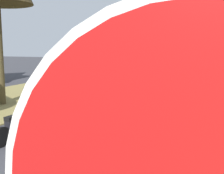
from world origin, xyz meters
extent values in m
cube|color=tan|center=(2.18, 5.15, 0.59)|extent=(1.94, 4.45, 0.85)
cube|color=black|center=(2.18, 4.93, 1.29)|extent=(1.66, 2.07, 0.56)
cylinder|color=black|center=(1.36, 6.82, 0.30)|extent=(0.22, 0.61, 0.60)
cylinder|color=black|center=(3.10, 6.77, 0.30)|extent=(0.22, 0.61, 0.60)
cylinder|color=black|center=(1.27, 3.52, 0.30)|extent=(0.22, 0.61, 0.60)
cylinder|color=black|center=(3.01, 3.48, 0.30)|extent=(0.22, 0.61, 0.60)
cube|color=red|center=(2.17, 11.99, 0.59)|extent=(1.94, 4.45, 0.85)
cube|color=black|center=(2.17, 11.77, 1.29)|extent=(1.66, 2.07, 0.56)
cylinder|color=black|center=(1.35, 13.67, 0.30)|extent=(0.22, 0.61, 0.60)
cylinder|color=black|center=(3.09, 13.62, 0.30)|extent=(0.22, 0.61, 0.60)
cylinder|color=black|center=(1.26, 10.37, 0.30)|extent=(0.22, 0.61, 0.60)
cylinder|color=black|center=(3.00, 10.32, 0.30)|extent=(0.22, 0.61, 0.60)
cube|color=navy|center=(2.49, 17.83, 0.59)|extent=(1.94, 4.45, 0.85)
cube|color=black|center=(2.49, 17.61, 1.29)|extent=(1.66, 2.07, 0.56)
cylinder|color=black|center=(1.67, 19.50, 0.30)|extent=(0.22, 0.61, 0.60)
cylinder|color=black|center=(3.41, 19.45, 0.30)|extent=(0.22, 0.61, 0.60)
cylinder|color=black|center=(1.58, 16.20, 0.30)|extent=(0.22, 0.61, 0.60)
cylinder|color=black|center=(3.32, 16.15, 0.30)|extent=(0.22, 0.61, 0.60)
cylinder|color=black|center=(-1.84, 4.04, 0.30)|extent=(0.13, 0.60, 0.60)
cylinder|color=black|center=(-1.91, 2.59, 0.30)|extent=(0.13, 0.60, 0.60)
cube|color=black|center=(-1.87, 3.32, 0.58)|extent=(0.29, 1.03, 0.36)
cube|color=black|center=(-1.89, 3.07, 0.78)|extent=(0.25, 0.57, 0.12)
cylinder|color=#9EA0A5|center=(-1.84, 3.94, 0.95)|extent=(0.60, 0.07, 0.04)
camera|label=1|loc=(4.07, -3.37, 2.92)|focal=44.54mm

